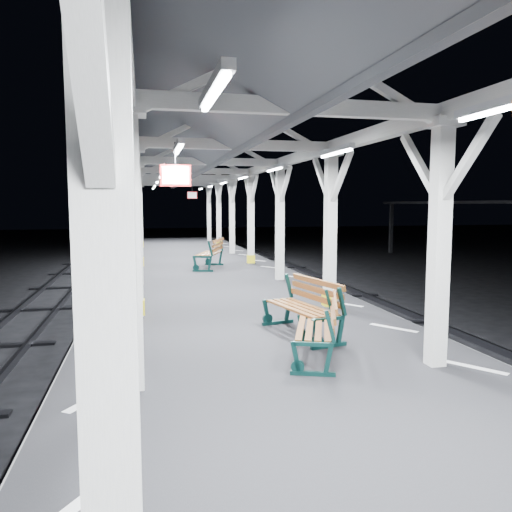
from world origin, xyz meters
name	(u,v)px	position (x,y,z in m)	size (l,w,h in m)	color
ground	(260,394)	(0.00, 0.00, 0.00)	(120.00, 120.00, 0.00)	black
platform	(260,365)	(0.00, 0.00, 0.50)	(6.00, 50.00, 1.00)	black
hazard_stripes_left	(108,345)	(-2.45, 0.00, 1.00)	(1.00, 48.00, 0.01)	silver
hazard_stripes_right	(393,328)	(2.45, 0.00, 1.00)	(1.00, 48.00, 0.01)	silver
canopy	(260,119)	(0.00, -0.01, 4.56)	(5.40, 49.00, 4.65)	silver
bench_near	(321,326)	(0.58, -1.35, 1.47)	(1.12, 1.72, 0.88)	#0C302E
bench_mid	(306,305)	(0.79, -0.06, 1.50)	(1.00, 1.83, 0.94)	#0C302E
bench_far	(212,253)	(0.41, 8.99, 1.55)	(1.29, 2.02, 1.03)	#0C302E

